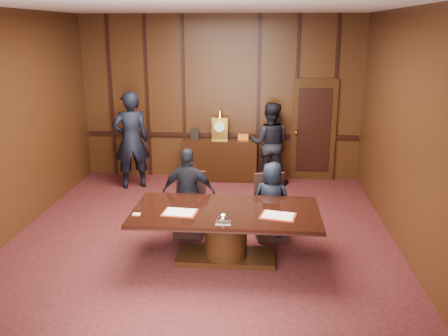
% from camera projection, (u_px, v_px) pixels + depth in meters
% --- Properties ---
extents(room, '(7.00, 7.04, 3.50)m').
position_uv_depth(room, '(205.00, 132.00, 6.97)').
color(room, black).
rests_on(room, ground).
extents(sideboard, '(1.60, 0.45, 1.54)m').
position_uv_depth(sideboard, '(220.00, 158.00, 10.31)').
color(sideboard, black).
rests_on(sideboard, ground).
extents(conference_table, '(2.62, 1.32, 0.76)m').
position_uv_depth(conference_table, '(226.00, 227.00, 6.67)').
color(conference_table, black).
rests_on(conference_table, ground).
extents(folder_left, '(0.49, 0.37, 0.02)m').
position_uv_depth(folder_left, '(180.00, 212.00, 6.50)').
color(folder_left, '#A1260E').
rests_on(folder_left, conference_table).
extents(folder_right, '(0.52, 0.42, 0.02)m').
position_uv_depth(folder_right, '(278.00, 216.00, 6.38)').
color(folder_right, '#A1260E').
rests_on(folder_right, conference_table).
extents(inkstand, '(0.20, 0.14, 0.12)m').
position_uv_depth(inkstand, '(223.00, 219.00, 6.16)').
color(inkstand, white).
rests_on(inkstand, conference_table).
extents(notepad, '(0.10, 0.08, 0.01)m').
position_uv_depth(notepad, '(137.00, 214.00, 6.44)').
color(notepad, '#FBDD7B').
rests_on(notepad, conference_table).
extents(chair_left, '(0.49, 0.49, 0.99)m').
position_uv_depth(chair_left, '(190.00, 216.00, 7.63)').
color(chair_left, black).
rests_on(chair_left, ground).
extents(chair_right, '(0.57, 0.57, 0.99)m').
position_uv_depth(chair_right, '(271.00, 218.00, 7.52)').
color(chair_right, black).
rests_on(chair_right, ground).
extents(signatory_left, '(0.84, 0.35, 1.43)m').
position_uv_depth(signatory_left, '(189.00, 193.00, 7.43)').
color(signatory_left, black).
rests_on(signatory_left, ground).
extents(signatory_right, '(0.69, 0.53, 1.24)m').
position_uv_depth(signatory_right, '(272.00, 201.00, 7.36)').
color(signatory_right, black).
rests_on(signatory_right, ground).
extents(witness_left, '(0.86, 0.73, 2.01)m').
position_uv_depth(witness_left, '(131.00, 140.00, 9.67)').
color(witness_left, black).
rests_on(witness_left, ground).
extents(witness_right, '(0.92, 0.76, 1.74)m').
position_uv_depth(witness_right, '(270.00, 143.00, 9.96)').
color(witness_right, black).
rests_on(witness_right, ground).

